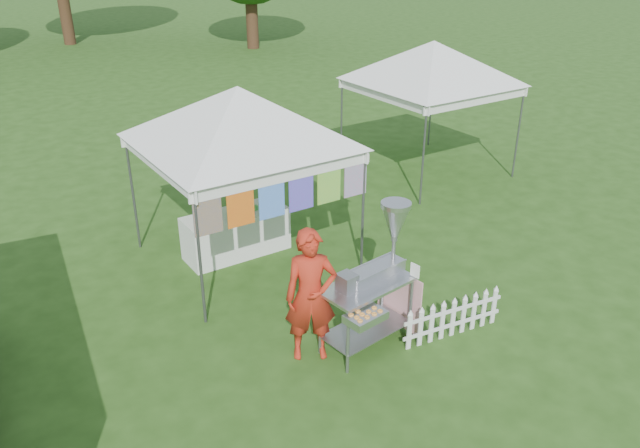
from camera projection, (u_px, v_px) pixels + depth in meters
ground at (370, 362)px, 8.25m from camera, size 120.00×120.00×0.00m
canopy_main at (237, 87)px, 9.59m from camera, size 4.24×4.24×3.45m
canopy_right at (434, 41)px, 13.47m from camera, size 4.24×4.24×3.45m
donut_cart at (380, 267)px, 8.21m from camera, size 1.42×1.12×1.97m
vendor at (311, 296)px, 8.01m from camera, size 0.80×0.70×1.85m
picket_fence at (453, 318)px, 8.67m from camera, size 1.61×0.25×0.56m
display_table at (236, 233)px, 10.85m from camera, size 1.80×0.70×0.78m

